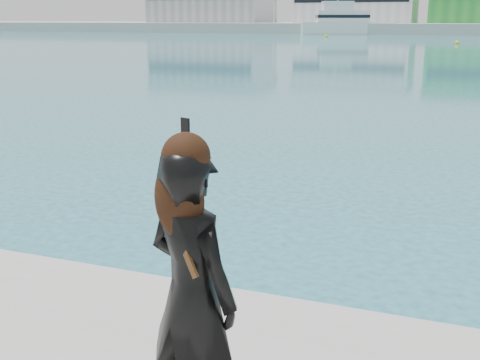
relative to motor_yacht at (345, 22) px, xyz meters
The scene contains 6 objects.
far_quay 28.43m from the motor_yacht, 42.44° to the left, with size 320.00×40.00×2.00m, color #9E9E99.
flagpole_left 20.23m from the motor_yacht, 149.02° to the left, with size 1.28×0.16×8.00m.
motor_yacht is the anchor object (origin of this frame).
buoy_near 42.70m from the motor_yacht, 60.60° to the right, with size 0.50×0.50×0.50m, color #D8D10B.
buoy_far 16.55m from the motor_yacht, 88.45° to the right, with size 0.50×0.50×0.50m, color #D8D10B.
woman 113.63m from the motor_yacht, 79.02° to the right, with size 0.68×0.57×1.68m.
Camera 1 is at (1.94, -3.31, 2.99)m, focal length 45.00 mm.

